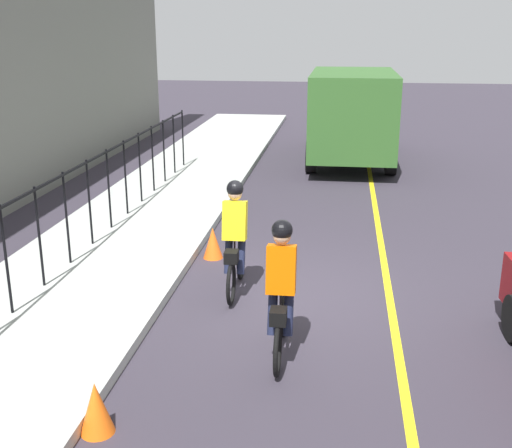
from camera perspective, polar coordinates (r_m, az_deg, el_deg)
The scene contains 9 objects.
ground_plane at distance 10.27m, azimuth 2.78°, elevation -6.16°, with size 80.00×80.00×0.00m, color #312C37.
lane_line_centre at distance 10.28m, azimuth 11.76°, elevation -6.50°, with size 36.00×0.12×0.01m, color yellow.
sidewalk at distance 11.03m, azimuth -15.15°, elevation -4.67°, with size 40.00×3.20×0.15m, color #A6ACA6.
iron_fence at distance 11.71m, azimuth -15.56°, elevation 2.52°, with size 15.34×0.04×1.60m.
cyclist_lead at distance 8.04m, azimuth 2.24°, elevation -5.94°, with size 1.71×0.36×1.83m.
cyclist_follow at distance 9.98m, azimuth -1.86°, elevation -1.27°, with size 1.71×0.36×1.83m.
box_truck_background at distance 20.23m, azimuth 8.49°, elevation 9.86°, with size 6.72×2.56×2.78m.
traffic_cone_near at distance 7.10m, azimuth -13.98°, elevation -15.52°, with size 0.36×0.36×0.58m, color orange.
traffic_cone_far at distance 11.71m, azimuth -3.84°, elevation -1.68°, with size 0.36×0.36×0.58m, color #FE6018.
Camera 1 is at (-9.40, -0.76, 4.07)m, focal length 45.15 mm.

